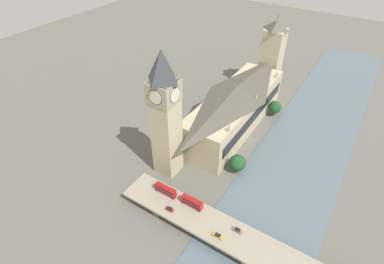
{
  "coord_description": "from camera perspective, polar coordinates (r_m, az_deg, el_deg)",
  "views": [
    {
      "loc": [
        -46.82,
        143.26,
        120.99
      ],
      "look_at": [
        21.58,
        36.32,
        21.28
      ],
      "focal_mm": 28.0,
      "sensor_mm": 36.0,
      "label": 1
    }
  ],
  "objects": [
    {
      "name": "parliament_hall",
      "position": [
        195.25,
        8.31,
        4.84
      ],
      "size": [
        27.57,
        94.04,
        30.24
      ],
      "color": "#C1B28E",
      "rests_on": "ground_plane"
    },
    {
      "name": "river_water",
      "position": [
        188.09,
        19.89,
        -4.63
      ],
      "size": [
        49.83,
        360.0,
        0.3
      ],
      "primitive_type": "cube",
      "color": "slate",
      "rests_on": "ground_plane"
    },
    {
      "name": "car_southbound_mid",
      "position": [
        136.86,
        4.9,
        -19.07
      ],
      "size": [
        4.67,
        1.81,
        1.4
      ],
      "color": "gold",
      "rests_on": "road_bridge"
    },
    {
      "name": "road_bridge",
      "position": [
        137.92,
        11.37,
        -20.75
      ],
      "size": [
        131.66,
        16.69,
        5.53
      ],
      "color": "gray",
      "rests_on": "ground_plane"
    },
    {
      "name": "double_decker_bus_rear",
      "position": [
        149.76,
        -5.04,
        -10.92
      ],
      "size": [
        11.73,
        2.51,
        4.86
      ],
      "color": "red",
      "rests_on": "road_bridge"
    },
    {
      "name": "car_northbound_tail",
      "position": [
        144.82,
        -4.31,
        -14.41
      ],
      "size": [
        3.91,
        1.89,
        1.44
      ],
      "color": "maroon",
      "rests_on": "road_bridge"
    },
    {
      "name": "ground_plane",
      "position": [
        193.27,
        11.27,
        -1.49
      ],
      "size": [
        600.0,
        600.0,
        0.0
      ],
      "primitive_type": "plane",
      "color": "#605E56"
    },
    {
      "name": "victoria_tower",
      "position": [
        238.16,
        14.89,
        13.68
      ],
      "size": [
        14.44,
        14.44,
        58.27
      ],
      "color": "#C1B28E",
      "rests_on": "ground_plane"
    },
    {
      "name": "double_decker_bus_mid",
      "position": [
        144.49,
        -0.02,
        -13.19
      ],
      "size": [
        11.01,
        2.63,
        4.74
      ],
      "color": "red",
      "rests_on": "road_bridge"
    },
    {
      "name": "clock_tower",
      "position": [
        146.69,
        -5.13,
        3.57
      ],
      "size": [
        13.07,
        13.07,
        71.03
      ],
      "color": "#C1B28E",
      "rests_on": "ground_plane"
    },
    {
      "name": "tree_embankment_near",
      "position": [
        215.26,
        15.52,
        4.62
      ],
      "size": [
        8.79,
        8.79,
        11.32
      ],
      "color": "brown",
      "rests_on": "ground_plane"
    },
    {
      "name": "tree_embankment_mid",
      "position": [
        166.96,
        8.65,
        -5.83
      ],
      "size": [
        9.27,
        9.27,
        10.88
      ],
      "color": "brown",
      "rests_on": "ground_plane"
    },
    {
      "name": "car_northbound_lead",
      "position": [
        139.32,
        8.63,
        -17.98
      ],
      "size": [
        4.43,
        1.78,
        1.43
      ],
      "color": "slate",
      "rests_on": "road_bridge"
    }
  ]
}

